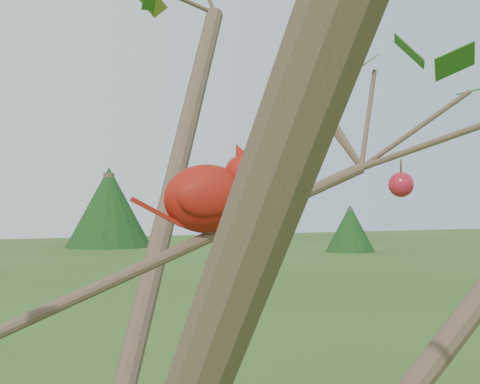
{
  "coord_description": "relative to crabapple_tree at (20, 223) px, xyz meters",
  "views": [
    {
      "loc": [
        -0.07,
        -0.83,
        2.15
      ],
      "look_at": [
        0.34,
        0.06,
        2.16
      ],
      "focal_mm": 50.0,
      "sensor_mm": 36.0,
      "label": 1
    }
  ],
  "objects": [
    {
      "name": "cardinal",
      "position": [
        0.28,
        0.09,
        0.03
      ],
      "size": [
        0.21,
        0.12,
        0.14
      ],
      "rotation": [
        0.0,
        0.0,
        -0.2
      ],
      "color": "#9D1A0D",
      "rests_on": "ground"
    },
    {
      "name": "crabapple_tree",
      "position": [
        0.0,
        0.0,
        0.0
      ],
      "size": [
        2.35,
        2.05,
        2.95
      ],
      "color": "#453125",
      "rests_on": "ground"
    }
  ]
}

